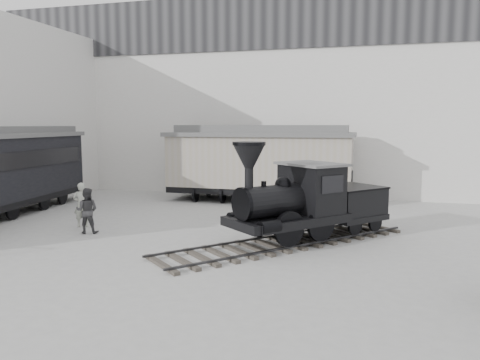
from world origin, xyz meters
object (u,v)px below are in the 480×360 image
(boxcar, at_px, (259,162))
(visitor_b, at_px, (87,211))
(locomotive, at_px, (304,206))
(visitor_a, at_px, (82,205))

(boxcar, relative_size, visitor_b, 5.77)
(locomotive, relative_size, visitor_b, 5.02)
(visitor_b, bearing_deg, visitor_a, -62.16)
(boxcar, bearing_deg, visitor_b, -117.63)
(boxcar, height_order, visitor_b, boxcar)
(boxcar, xyz_separation_m, visitor_b, (-4.56, -8.60, -1.23))
(locomotive, bearing_deg, visitor_b, -131.91)
(locomotive, xyz_separation_m, visitor_a, (-8.62, 0.09, -0.36))
(locomotive, xyz_separation_m, boxcar, (-3.26, 7.81, 0.83))
(boxcar, relative_size, visitor_a, 5.53)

